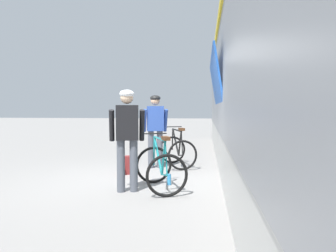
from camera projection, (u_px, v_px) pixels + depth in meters
The scene contains 9 objects.
ground_plane at pixel (135, 182), 6.33m from camera, with size 80.00×80.00×0.00m, color gray.
train_car at pixel (308, 79), 5.65m from camera, with size 3.18×18.58×3.88m.
cyclist_near_in_blue at pixel (155, 125), 7.75m from camera, with size 0.66×0.44×1.76m.
cyclist_far_in_dark at pixel (127, 131), 5.51m from camera, with size 0.66×0.41×1.76m.
bicycle_near_black at pixel (177, 150), 7.94m from camera, with size 1.03×1.25×0.99m.
bicycle_far_teal at pixel (160, 167), 5.68m from camera, with size 1.05×1.25×0.99m.
backpack_on_platform at pixel (127, 165), 7.04m from camera, with size 0.28×0.18×0.40m, color maroon.
water_bottle_near_the_bikes at pixel (169, 179), 6.04m from camera, with size 0.07×0.07×0.21m, color #338CCC.
water_bottle_by_the_backpack at pixel (122, 171), 6.88m from camera, with size 0.08×0.08×0.20m, color red.
Camera 1 is at (1.38, -6.14, 1.44)m, focal length 34.28 mm.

